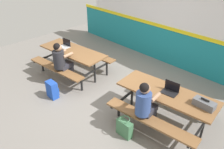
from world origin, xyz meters
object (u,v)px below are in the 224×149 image
at_px(picnic_table_right, 166,99).
at_px(tote_bag_bright, 124,128).
at_px(laptop_silver, 65,45).
at_px(backpack_dark, 52,90).
at_px(toolbox_grey, 204,104).
at_px(student_nearer, 61,60).
at_px(picnic_table_left, 73,55).
at_px(laptop_dark, 170,90).
at_px(student_further, 145,103).

xyz_separation_m(picnic_table_right, tote_bag_bright, (-0.28, -0.94, -0.38)).
relative_size(laptop_silver, backpack_dark, 0.78).
distance_m(laptop_silver, toolbox_grey, 4.16).
distance_m(student_nearer, laptop_silver, 0.80).
height_order(picnic_table_right, laptop_silver, laptop_silver).
bearing_deg(picnic_table_left, tote_bag_bright, -15.64).
xyz_separation_m(laptop_silver, laptop_dark, (3.45, 0.22, 0.00)).
bearing_deg(backpack_dark, picnic_table_right, 27.69).
xyz_separation_m(student_further, laptop_silver, (-3.31, 0.40, 0.08)).
xyz_separation_m(student_nearer, tote_bag_bright, (2.52, -0.24, -0.51)).
xyz_separation_m(student_further, backpack_dark, (-2.33, -0.70, -0.49)).
xyz_separation_m(picnic_table_left, backpack_dark, (0.62, -1.11, -0.36)).
relative_size(picnic_table_right, backpack_dark, 4.80).
height_order(toolbox_grey, tote_bag_bright, toolbox_grey).
bearing_deg(student_nearer, laptop_dark, 14.62).
height_order(picnic_table_left, laptop_silver, laptop_silver).
bearing_deg(picnic_table_right, backpack_dark, -152.31).
bearing_deg(picnic_table_right, picnic_table_left, -176.83).
distance_m(laptop_silver, tote_bag_bright, 3.27).
distance_m(picnic_table_left, student_further, 2.98).
relative_size(picnic_table_right, toolbox_grey, 5.29).
relative_size(student_nearer, laptop_dark, 3.51).
bearing_deg(backpack_dark, laptop_silver, 131.51).
distance_m(picnic_table_left, backpack_dark, 1.32).
bearing_deg(picnic_table_right, laptop_silver, -177.09).
height_order(student_further, tote_bag_bright, student_further).
xyz_separation_m(laptop_silver, backpack_dark, (0.98, -1.10, -0.57)).
bearing_deg(student_nearer, picnic_table_left, 114.82).
relative_size(picnic_table_left, student_further, 1.75).
bearing_deg(backpack_dark, student_further, 16.78).
bearing_deg(toolbox_grey, backpack_dark, -156.78).
bearing_deg(tote_bag_bright, laptop_silver, 166.14).
height_order(picnic_table_left, toolbox_grey, toolbox_grey).
height_order(picnic_table_right, backpack_dark, picnic_table_right).
bearing_deg(toolbox_grey, picnic_table_left, -176.12).
bearing_deg(toolbox_grey, picnic_table_right, -173.25).
bearing_deg(picnic_table_right, toolbox_grey, 6.75).
distance_m(backpack_dark, tote_bag_bright, 2.18).
bearing_deg(picnic_table_left, laptop_silver, -179.30).
distance_m(student_nearer, laptop_dark, 2.95).
bearing_deg(picnic_table_right, laptop_dark, 43.30).
bearing_deg(laptop_silver, toolbox_grey, 3.60).
height_order(student_further, laptop_silver, student_further).
xyz_separation_m(laptop_dark, backpack_dark, (-2.48, -1.32, -0.57)).
bearing_deg(laptop_silver, backpack_dark, -48.49).
relative_size(student_nearer, toolbox_grey, 3.02).
xyz_separation_m(laptop_dark, toolbox_grey, (0.70, 0.05, 0.02)).
relative_size(student_further, backpack_dark, 2.74).
height_order(picnic_table_left, student_nearer, student_nearer).
relative_size(laptop_silver, laptop_dark, 1.00).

